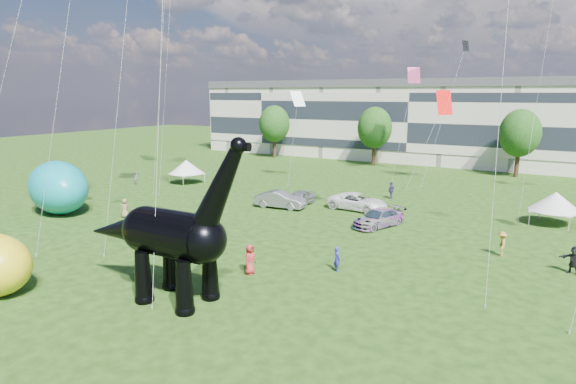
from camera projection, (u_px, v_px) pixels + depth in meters
The scene contains 14 objects.
ground at pixel (210, 322), 23.34m from camera, with size 220.00×220.00×0.00m, color #16330C.
terrace_row at pixel (418, 124), 78.28m from camera, with size 78.00×11.00×12.00m, color beige.
tree_far_left at pixel (274, 121), 81.71m from camera, with size 5.20×5.20×9.44m.
tree_mid_left at pixel (375, 124), 72.66m from camera, with size 5.20×5.20×9.44m.
tree_mid_right at pixel (520, 129), 62.61m from camera, with size 5.20×5.20×9.44m.
dinosaur_sculpture at pixel (168, 236), 25.37m from camera, with size 11.32×3.17×9.28m.
car_silver at pixel (300, 198), 47.37m from camera, with size 1.77×4.39×1.50m, color #BCBDC1.
car_grey at pixel (280, 200), 46.43m from camera, with size 1.72×4.93×1.62m, color slate.
car_white at pixel (358, 202), 45.67m from camera, with size 2.63×5.71×1.59m, color white.
car_dark at pixel (379, 218), 39.91m from camera, with size 2.04×5.02×1.46m, color #595960.
gazebo_near at pixel (555, 202), 40.27m from camera, with size 4.75×4.75×2.82m.
gazebo_left at pixel (186, 167), 58.92m from camera, with size 5.03×5.03×2.90m.
inflatable_teal at pixel (58, 187), 44.14m from camera, with size 7.77×4.85×4.85m, color #0C8C97.
visitors at pixel (336, 234), 34.86m from camera, with size 54.76×44.24×1.89m.
Camera 1 is at (14.32, -16.59, 10.89)m, focal length 30.00 mm.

